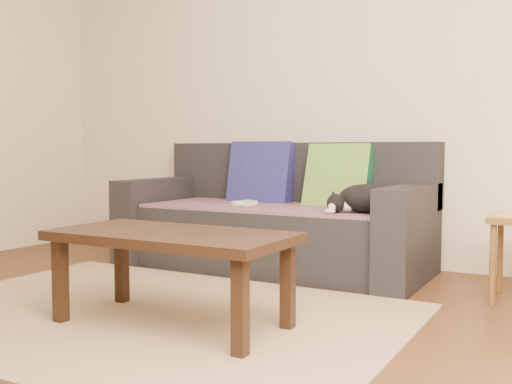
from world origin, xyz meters
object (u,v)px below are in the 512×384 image
Objects in this scene: sofa at (276,223)px; cat at (363,199)px; wii_remote_a at (250,204)px; coffee_table at (172,244)px; wii_remote_b at (242,203)px.

cat is at bearing -19.81° from sofa.
coffee_table is at bearing -165.66° from wii_remote_a.
sofa is 0.28m from wii_remote_b.
wii_remote_b reaches higher than coffee_table.
coffee_table is at bearing -108.50° from cat.
sofa reaches higher than wii_remote_b.
wii_remote_a is 0.14× the size of coffee_table.
wii_remote_a is 1.36m from coffee_table.
wii_remote_a and wii_remote_b have the same top height.
coffee_table is (0.33, -1.32, -0.07)m from wii_remote_a.
sofa is 0.25m from wii_remote_a.
cat is at bearing -77.68° from wii_remote_b.
sofa is 1.89× the size of coffee_table.
cat reaches higher than wii_remote_b.
wii_remote_a is 0.09m from wii_remote_b.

